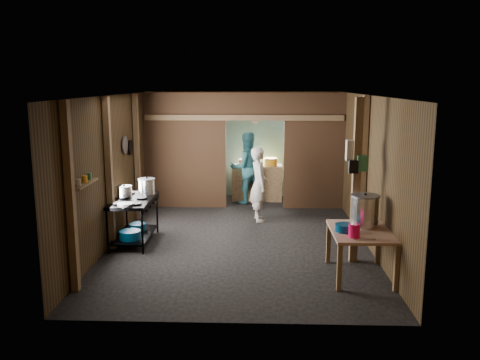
{
  "coord_description": "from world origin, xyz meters",
  "views": [
    {
      "loc": [
        0.31,
        -9.1,
        2.82
      ],
      "look_at": [
        0.0,
        -0.2,
        1.1
      ],
      "focal_mm": 37.95,
      "sensor_mm": 36.0,
      "label": 1
    }
  ],
  "objects_px": {
    "gas_range": "(134,221)",
    "prep_table": "(360,253)",
    "yellow_tub": "(270,162)",
    "stove_pot_large": "(147,187)",
    "stock_pot": "(365,211)",
    "cook": "(259,184)",
    "pink_bucket": "(354,230)"
  },
  "relations": [
    {
      "from": "prep_table",
      "to": "yellow_tub",
      "type": "bearing_deg",
      "value": 103.91
    },
    {
      "from": "gas_range",
      "to": "cook",
      "type": "xyz_separation_m",
      "value": [
        2.22,
        1.55,
        0.37
      ]
    },
    {
      "from": "prep_table",
      "to": "cook",
      "type": "bearing_deg",
      "value": 116.19
    },
    {
      "from": "stove_pot_large",
      "to": "stock_pot",
      "type": "height_order",
      "value": "stock_pot"
    },
    {
      "from": "yellow_tub",
      "to": "cook",
      "type": "bearing_deg",
      "value": -98.45
    },
    {
      "from": "prep_table",
      "to": "gas_range",
      "type": "bearing_deg",
      "value": 158.41
    },
    {
      "from": "stock_pot",
      "to": "yellow_tub",
      "type": "distance_m",
      "value": 4.84
    },
    {
      "from": "stove_pot_large",
      "to": "stock_pot",
      "type": "relative_size",
      "value": 0.63
    },
    {
      "from": "stove_pot_large",
      "to": "gas_range",
      "type": "bearing_deg",
      "value": -114.03
    },
    {
      "from": "stove_pot_large",
      "to": "pink_bucket",
      "type": "relative_size",
      "value": 1.65
    },
    {
      "from": "yellow_tub",
      "to": "cook",
      "type": "relative_size",
      "value": 0.21
    },
    {
      "from": "stove_pot_large",
      "to": "stock_pot",
      "type": "xyz_separation_m",
      "value": [
        3.63,
        -1.62,
        -0.01
      ]
    },
    {
      "from": "gas_range",
      "to": "stock_pot",
      "type": "xyz_separation_m",
      "value": [
        3.8,
        -1.24,
        0.53
      ]
    },
    {
      "from": "gas_range",
      "to": "cook",
      "type": "distance_m",
      "value": 2.74
    },
    {
      "from": "stock_pot",
      "to": "cook",
      "type": "xyz_separation_m",
      "value": [
        -1.57,
        2.8,
        -0.16
      ]
    },
    {
      "from": "gas_range",
      "to": "stock_pot",
      "type": "bearing_deg",
      "value": -18.11
    },
    {
      "from": "pink_bucket",
      "to": "yellow_tub",
      "type": "distance_m",
      "value": 5.32
    },
    {
      "from": "pink_bucket",
      "to": "yellow_tub",
      "type": "height_order",
      "value": "yellow_tub"
    },
    {
      "from": "cook",
      "to": "yellow_tub",
      "type": "bearing_deg",
      "value": -19.29
    },
    {
      "from": "prep_table",
      "to": "yellow_tub",
      "type": "height_order",
      "value": "yellow_tub"
    },
    {
      "from": "gas_range",
      "to": "yellow_tub",
      "type": "height_order",
      "value": "yellow_tub"
    },
    {
      "from": "gas_range",
      "to": "yellow_tub",
      "type": "relative_size",
      "value": 4.14
    },
    {
      "from": "gas_range",
      "to": "yellow_tub",
      "type": "bearing_deg",
      "value": 53.8
    },
    {
      "from": "prep_table",
      "to": "yellow_tub",
      "type": "distance_m",
      "value": 5.07
    },
    {
      "from": "stock_pot",
      "to": "cook",
      "type": "height_order",
      "value": "cook"
    },
    {
      "from": "yellow_tub",
      "to": "pink_bucket",
      "type": "bearing_deg",
      "value": -78.69
    },
    {
      "from": "prep_table",
      "to": "pink_bucket",
      "type": "distance_m",
      "value": 0.58
    },
    {
      "from": "stock_pot",
      "to": "pink_bucket",
      "type": "xyz_separation_m",
      "value": [
        -0.25,
        -0.56,
        -0.13
      ]
    },
    {
      "from": "prep_table",
      "to": "pink_bucket",
      "type": "bearing_deg",
      "value": -116.67
    },
    {
      "from": "pink_bucket",
      "to": "yellow_tub",
      "type": "relative_size",
      "value": 0.58
    },
    {
      "from": "gas_range",
      "to": "prep_table",
      "type": "bearing_deg",
      "value": -21.59
    },
    {
      "from": "cook",
      "to": "stove_pot_large",
      "type": "bearing_deg",
      "value": 108.88
    }
  ]
}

